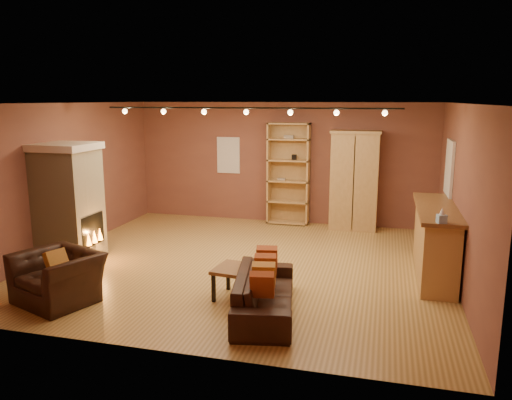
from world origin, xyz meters
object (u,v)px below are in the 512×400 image
(bookcase, at_px, (289,173))
(bar_counter, at_px, (435,241))
(coffee_table, at_px, (237,272))
(fireplace, at_px, (69,203))
(armoire, at_px, (354,180))
(armchair, at_px, (57,269))
(loveseat, at_px, (265,285))

(bookcase, xyz_separation_m, bar_counter, (3.00, -2.88, -0.60))
(bookcase, height_order, coffee_table, bookcase)
(fireplace, relative_size, coffee_table, 3.12)
(armoire, relative_size, armchair, 1.71)
(fireplace, relative_size, armchair, 1.65)
(armchair, xyz_separation_m, coffee_table, (2.45, 0.77, -0.09))
(bookcase, relative_size, coffee_table, 3.46)
(fireplace, height_order, armchair, fireplace)
(bar_counter, distance_m, armchair, 5.88)
(fireplace, xyz_separation_m, bookcase, (3.24, 3.73, 0.13))
(fireplace, bearing_deg, armchair, -61.10)
(loveseat, bearing_deg, coffee_table, 42.44)
(fireplace, bearing_deg, armoire, 36.98)
(bookcase, distance_m, bar_counter, 4.20)
(loveseat, bearing_deg, armoire, -20.12)
(loveseat, distance_m, coffee_table, 0.65)
(bookcase, xyz_separation_m, coffee_table, (0.13, -4.64, -0.80))
(fireplace, distance_m, bar_counter, 6.32)
(loveseat, xyz_separation_m, armchair, (-2.96, -0.37, 0.09))
(fireplace, relative_size, bookcase, 0.90)
(loveseat, height_order, coffee_table, loveseat)
(bookcase, xyz_separation_m, armoire, (1.50, -0.16, -0.09))
(armoire, bearing_deg, fireplace, -143.02)
(coffee_table, bearing_deg, bar_counter, 31.50)
(fireplace, height_order, loveseat, fireplace)
(fireplace, height_order, coffee_table, fireplace)
(coffee_table, bearing_deg, bookcase, 91.66)
(coffee_table, bearing_deg, fireplace, 164.88)
(bar_counter, distance_m, coffee_table, 3.37)
(coffee_table, bearing_deg, loveseat, -37.39)
(fireplace, distance_m, loveseat, 4.15)
(armoire, relative_size, loveseat, 1.10)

